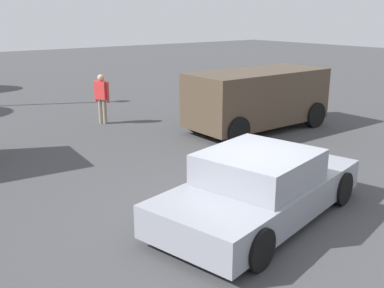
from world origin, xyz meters
The scene contains 4 objects.
ground_plane centered at (0.00, 0.00, 0.00)m, with size 80.00×80.00×0.00m, color #424244.
sedan_foreground centered at (0.17, -0.09, 0.57)m, with size 4.66×2.76×1.24m.
suv_dark centered at (4.71, 4.48, 1.01)m, with size 4.56×2.09×1.83m.
pedestrian centered at (1.21, 8.10, 0.96)m, with size 0.40×0.52×1.62m.
Camera 1 is at (-5.25, -5.22, 3.52)m, focal length 42.09 mm.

